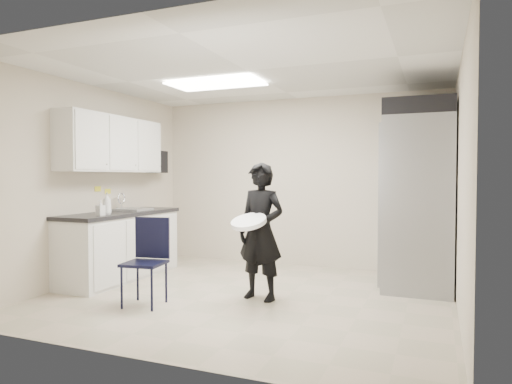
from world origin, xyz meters
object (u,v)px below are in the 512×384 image
at_px(lower_counter, 121,247).
at_px(folding_chair, 144,263).
at_px(man_tuxedo, 261,231).
at_px(commercial_fridge, 419,203).

bearing_deg(lower_counter, folding_chair, -42.11).
bearing_deg(man_tuxedo, folding_chair, -136.17).
relative_size(lower_counter, folding_chair, 2.08).
height_order(commercial_fridge, man_tuxedo, commercial_fridge).
relative_size(lower_counter, commercial_fridge, 0.90).
xyz_separation_m(folding_chair, man_tuxedo, (1.07, 0.71, 0.32)).
distance_m(lower_counter, folding_chair, 1.45).
bearing_deg(commercial_fridge, man_tuxedo, -140.56).
xyz_separation_m(lower_counter, commercial_fridge, (3.78, 1.07, 0.62)).
distance_m(commercial_fridge, man_tuxedo, 2.13).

